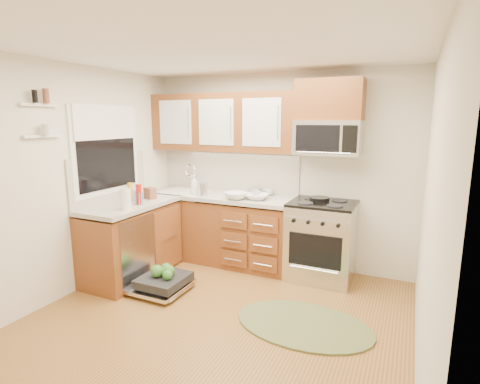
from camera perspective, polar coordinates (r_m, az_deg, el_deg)
The scene contains 38 objects.
floor at distance 3.82m, azimuth -3.76°, elevation -19.00°, with size 3.50×3.50×0.00m, color brown.
ceiling at distance 3.37m, azimuth -4.33°, elevation 21.06°, with size 3.50×3.50×0.00m, color white.
wall_back at distance 4.96m, azimuth 5.77°, elevation 3.27°, with size 3.50×0.04×2.50m, color beige.
wall_front at distance 2.08m, azimuth -28.24°, elevation -8.78°, with size 3.50×0.04×2.50m, color beige.
wall_left at distance 4.48m, azimuth -24.03°, elevation 1.56°, with size 0.04×3.50×2.50m, color beige.
wall_right at distance 2.98m, azimuth 27.02°, elevation -3.01°, with size 0.04×3.50×2.50m, color beige.
base_cabinet_back at distance 5.15m, azimuth -3.19°, elevation -5.80°, with size 2.05×0.60×0.85m, color #5F2E15.
base_cabinet_left at distance 4.82m, azimuth -16.17°, elevation -7.41°, with size 0.60×1.25×0.85m, color #5F2E15.
countertop_back at distance 5.03m, azimuth -3.30°, elevation -0.64°, with size 2.07×0.64×0.05m, color beige.
countertop_left at distance 4.69m, azimuth -16.39°, elevation -1.91°, with size 0.64×1.27×0.05m, color beige.
backsplash_back at distance 5.23m, azimuth -1.82°, elevation 3.28°, with size 2.05×0.02×0.57m, color #B8B4A5.
backsplash_left at distance 4.83m, azimuth -19.22°, elevation 2.04°, with size 0.02×1.25×0.57m, color #B8B4A5.
upper_cabinets at distance 5.05m, azimuth -2.69°, elevation 10.56°, with size 2.05×0.35×0.75m, color #5F2E15, non-canonical shape.
cabinet_over_mw at distance 4.58m, azimuth 13.54°, elevation 13.50°, with size 0.76×0.35×0.47m, color #5F2E15.
range at distance 4.65m, azimuth 12.27°, elevation -7.24°, with size 0.76×0.64×0.95m, color silver, non-canonical shape.
microwave at distance 4.55m, azimuth 13.23°, elevation 8.04°, with size 0.76×0.38×0.40m, color silver, non-canonical shape.
sink at distance 5.30m, azimuth -8.41°, elevation -1.25°, with size 0.62×0.50×0.26m, color white, non-canonical shape.
dishwasher at distance 4.42m, azimuth -11.95°, elevation -13.41°, with size 0.70×0.60×0.20m, color silver, non-canonical shape.
window at distance 4.78m, azimuth -19.69°, elevation 6.02°, with size 0.03×1.05×1.05m, color white, non-canonical shape.
window_blind at distance 4.75m, azimuth -19.72°, elevation 9.98°, with size 0.02×0.96×0.40m, color white.
shelf_upper at distance 4.19m, azimuth -28.26°, elevation 11.63°, with size 0.04×0.40×0.03m, color white.
shelf_lower at distance 4.19m, azimuth -27.89°, elevation 7.54°, with size 0.04×0.40×0.03m, color white.
rug at distance 3.79m, azimuth 9.65°, elevation -19.29°, with size 1.30×0.84×0.02m, color #646B3D, non-canonical shape.
skillet at distance 4.59m, azimuth 12.02°, elevation -1.05°, with size 0.24×0.24×0.04m, color black.
stock_pot at distance 4.86m, azimuth 2.38°, elevation -0.03°, with size 0.20×0.20×0.12m, color silver.
cutting_board at distance 4.88m, azimuth 2.02°, elevation -0.56°, with size 0.26×0.17×0.02m, color #B28151.
canister at distance 4.90m, azimuth -5.60°, elevation 0.39°, with size 0.11×0.11×0.18m, color silver.
paper_towel_roll at distance 4.34m, azimuth -16.98°, elevation -1.03°, with size 0.11×0.11×0.24m, color white.
mustard_bottle at distance 4.95m, azimuth -16.38°, elevation 0.21°, with size 0.06×0.06×0.20m, color gold.
red_bottle at distance 4.54m, azimuth -15.14°, elevation -0.37°, with size 0.06×0.06×0.24m, color #A9130E.
wooden_box at distance 4.87m, azimuth -13.55°, elevation -0.17°, with size 0.14×0.10×0.14m, color brown.
blue_carton at distance 4.57m, azimuth -15.09°, elevation -0.94°, with size 0.09×0.05×0.14m, color teal.
bowl_a at distance 4.69m, azimuth 2.58°, elevation -0.73°, with size 0.29×0.29×0.07m, color #999999.
bowl_b at distance 4.69m, azimuth -0.68°, elevation -0.58°, with size 0.28×0.28×0.09m, color #999999.
cup at distance 4.94m, azimuth 4.37°, elevation 0.01°, with size 0.12×0.12×0.10m, color #999999.
soap_bottle_a at distance 4.99m, azimuth -7.00°, elevation 1.04°, with size 0.10×0.10×0.26m, color #999999.
soap_bottle_b at distance 4.78m, azimuth -15.37°, elevation -0.09°, with size 0.09×0.09×0.20m, color #999999.
soap_bottle_c at distance 5.03m, azimuth -15.56°, elevation 0.34°, with size 0.15×0.15×0.19m, color #999999.
Camera 1 is at (1.61, -2.90, 1.90)m, focal length 28.00 mm.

